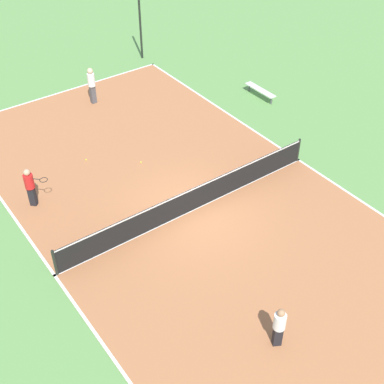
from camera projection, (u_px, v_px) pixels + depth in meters
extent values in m
plane|color=#60934C|center=(192.00, 211.00, 20.13)|extent=(80.00, 80.00, 0.00)
cube|color=#AD6B42|center=(192.00, 210.00, 20.12)|extent=(11.28, 22.96, 0.02)
cube|color=white|center=(55.00, 275.00, 17.55)|extent=(0.10, 22.96, 0.00)
cube|color=white|center=(298.00, 160.00, 22.68)|extent=(0.10, 22.96, 0.00)
cube|color=white|center=(61.00, 92.00, 27.33)|extent=(11.28, 0.10, 0.00)
cube|color=white|center=(192.00, 210.00, 20.11)|extent=(11.28, 0.10, 0.00)
cylinder|color=black|center=(55.00, 263.00, 17.26)|extent=(0.10, 0.10, 1.08)
cylinder|color=black|center=(298.00, 150.00, 22.29)|extent=(0.10, 0.10, 1.08)
cube|color=black|center=(192.00, 200.00, 19.79)|extent=(10.98, 0.03, 1.03)
cube|color=white|center=(192.00, 189.00, 19.49)|extent=(10.98, 0.04, 0.06)
cube|color=silver|center=(260.00, 90.00, 26.68)|extent=(0.36, 1.94, 0.04)
cylinder|color=#4C4C51|center=(271.00, 100.00, 26.30)|extent=(0.08, 0.08, 0.41)
cylinder|color=#4C4C51|center=(249.00, 88.00, 27.34)|extent=(0.08, 0.08, 0.41)
cube|color=black|center=(32.00, 196.00, 20.12)|extent=(0.32, 0.32, 0.82)
cylinder|color=red|center=(29.00, 181.00, 19.68)|extent=(0.51, 0.51, 0.58)
sphere|color=tan|center=(27.00, 172.00, 19.42)|extent=(0.25, 0.25, 0.25)
cylinder|color=#262626|center=(36.00, 179.00, 19.55)|extent=(0.22, 0.22, 0.03)
torus|color=black|center=(44.00, 180.00, 19.51)|extent=(0.43, 0.43, 0.02)
cube|color=#4C4C51|center=(93.00, 94.00, 26.21)|extent=(0.27, 0.22, 0.92)
cylinder|color=white|center=(91.00, 80.00, 25.72)|extent=(0.39, 0.39, 0.65)
sphere|color=beige|center=(90.00, 71.00, 25.43)|extent=(0.28, 0.28, 0.28)
cube|color=black|center=(277.00, 335.00, 15.26)|extent=(0.32, 0.30, 0.75)
cylinder|color=silver|center=(280.00, 321.00, 14.86)|extent=(0.49, 0.49, 0.52)
sphere|color=#A87A56|center=(281.00, 313.00, 14.63)|extent=(0.22, 0.22, 0.22)
sphere|color=#CCE033|center=(86.00, 160.00, 22.62)|extent=(0.07, 0.07, 0.07)
sphere|color=#CCE033|center=(141.00, 162.00, 22.48)|extent=(0.07, 0.07, 0.07)
cylinder|color=black|center=(140.00, 24.00, 29.34)|extent=(0.12, 0.12, 3.95)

